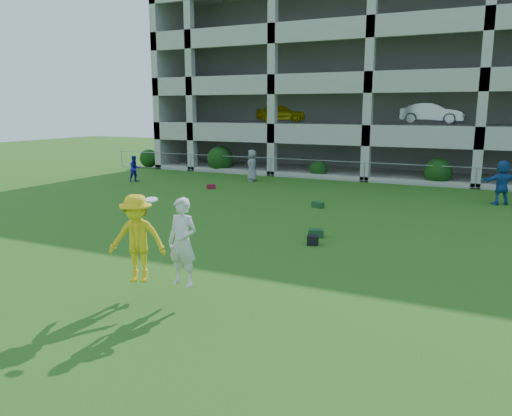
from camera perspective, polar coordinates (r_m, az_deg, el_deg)
The scene contains 12 objects.
ground at distance 12.70m, azimuth -8.75°, elevation -8.36°, with size 100.00×100.00×0.00m, color #235114.
bystander_a at distance 30.19m, azimuth -13.67°, elevation 4.38°, with size 0.74×0.58×1.53m, color navy.
bystander_c at distance 29.49m, azimuth -0.46°, elevation 4.87°, with size 0.91×0.59×1.86m, color gray.
bystander_d at distance 24.84m, azimuth 26.30°, elevation 2.63°, with size 1.85×0.59×1.99m, color #214D97.
bag_green_c at distance 16.89m, azimuth 6.86°, elevation -2.87°, with size 0.50×0.35×0.26m, color #12331C.
crate_d at distance 15.93m, azimuth 6.51°, elevation -3.65°, with size 0.35×0.35×0.30m, color black.
bag_red_f at distance 26.89m, azimuth -5.16°, elevation 2.45°, with size 0.45×0.28×0.24m, color #611013.
bag_green_g at distance 21.87m, azimuth 7.08°, elevation 0.38°, with size 0.50×0.30×0.25m, color #153A1A.
frisbee_contest at distance 11.34m, azimuth -12.20°, elevation -3.52°, with size 2.19×1.15×1.99m.
parking_garage at distance 38.18m, azimuth 15.77°, elevation 13.57°, with size 30.00×14.00×12.00m.
fence at distance 29.84m, azimuth 12.26°, elevation 4.07°, with size 36.06×0.06×1.20m.
shrub_row at distance 29.73m, azimuth 21.32°, elevation 5.27°, with size 34.38×2.52×3.50m.
Camera 1 is at (6.84, -9.82, 4.25)m, focal length 35.00 mm.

